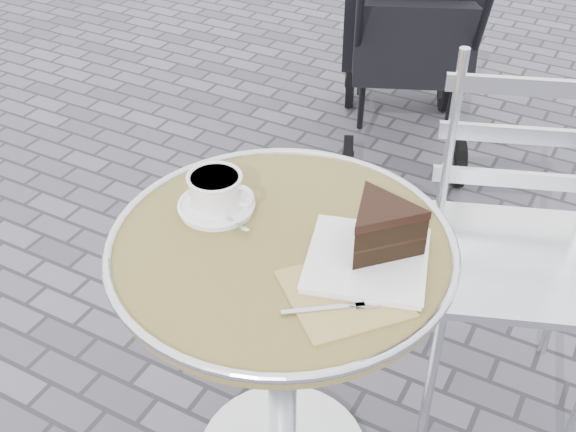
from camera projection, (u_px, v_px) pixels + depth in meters
The scene contains 5 objects.
cafe_table at pixel (282, 302), 1.56m from camera, with size 0.72×0.72×0.74m.
cappuccino_set at pixel (217, 194), 1.53m from camera, with size 0.19×0.16×0.08m.
cake_plate_set at pixel (378, 236), 1.39m from camera, with size 0.29×0.39×0.12m.
bistro_chair at pixel (520, 205), 1.79m from camera, with size 0.56×0.56×0.97m.
baby_stroller at pixel (408, 29), 2.95m from camera, with size 0.85×1.14×1.09m.
Camera 1 is at (0.55, -0.99, 1.66)m, focal length 45.00 mm.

